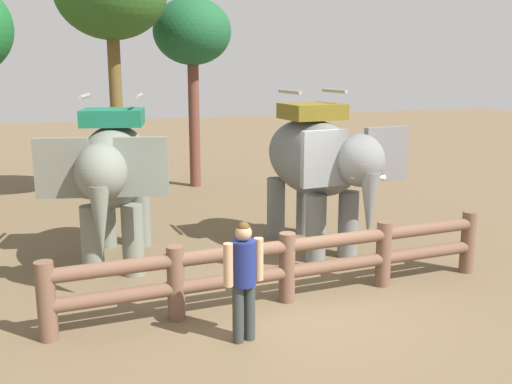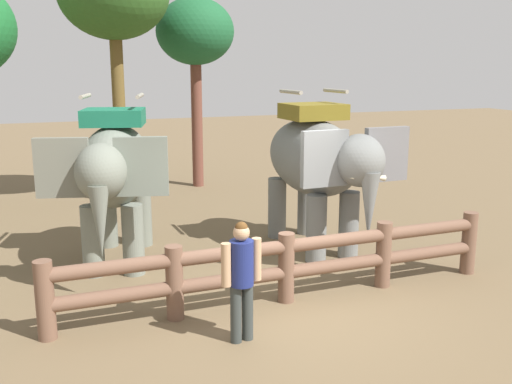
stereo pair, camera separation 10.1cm
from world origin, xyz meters
name	(u,v)px [view 1 (the left image)]	position (x,y,z in m)	size (l,w,h in m)	color
ground_plane	(294,307)	(0.00, 0.00, 0.00)	(60.00, 60.00, 0.00)	brown
log_fence	(287,262)	(0.00, 0.25, 0.60)	(6.94, 0.37, 1.05)	brown
elephant_near_left	(114,171)	(-2.10, 2.85, 1.66)	(2.26, 3.53, 2.95)	slate
elephant_center	(317,162)	(1.52, 2.34, 1.68)	(1.99, 3.49, 3.00)	slate
tourist_woman_in_black	(244,273)	(-1.03, -0.72, 0.91)	(0.55, 0.35, 1.57)	#333937
tree_far_right	(192,35)	(0.94, 8.89, 4.21)	(2.14, 2.14, 5.22)	brown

